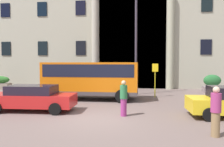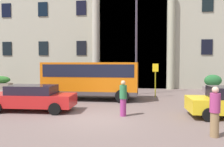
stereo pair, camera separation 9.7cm
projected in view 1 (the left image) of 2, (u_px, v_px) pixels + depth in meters
name	position (u px, v px, depth m)	size (l,w,h in m)	color
ground_plane	(96.00, 120.00, 10.84)	(80.00, 64.00, 0.12)	#665551
office_building_facade	(124.00, 6.00, 27.70)	(41.73, 9.61, 18.80)	#A19D8A
orange_minibus	(91.00, 77.00, 16.39)	(6.60, 2.67, 2.65)	orange
bus_stop_sign	(155.00, 76.00, 17.41)	(0.44, 0.08, 2.55)	#A09615
hedge_planter_east	(75.00, 82.00, 21.88)	(1.92, 0.97, 1.64)	slate
hedge_planter_far_west	(212.00, 84.00, 20.27)	(1.54, 0.90, 1.57)	gray
hedge_planter_entrance_left	(0.00, 83.00, 22.90)	(2.02, 0.84, 1.28)	gray
parked_sedan_second	(32.00, 98.00, 12.52)	(4.65, 2.04, 1.40)	red
motorcycle_far_end	(217.00, 100.00, 13.31)	(1.94, 0.55, 0.89)	black
pedestrian_woman_with_bag	(124.00, 98.00, 11.33)	(0.36, 0.36, 1.76)	#8F2D6E
pedestrian_woman_dark_dress	(216.00, 111.00, 8.17)	(0.36, 0.36, 1.80)	olive
lamppost_plaza_centre	(136.00, 34.00, 18.85)	(0.40, 0.40, 8.59)	#39323F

